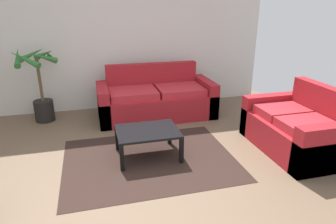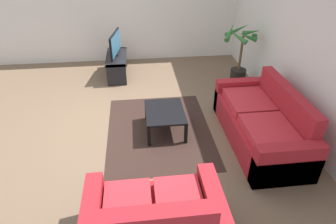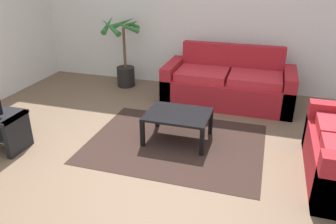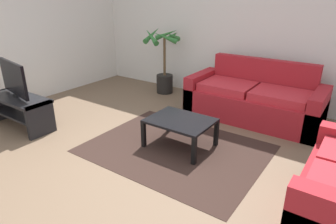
% 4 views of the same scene
% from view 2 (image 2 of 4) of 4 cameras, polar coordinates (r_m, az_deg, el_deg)
% --- Properties ---
extents(ground_plane, '(6.60, 6.60, 0.00)m').
position_cam_2_polar(ground_plane, '(5.11, -10.11, -2.49)').
color(ground_plane, brown).
extents(wall_back, '(6.00, 0.06, 2.70)m').
position_cam_2_polar(wall_back, '(5.17, 24.34, 12.35)').
color(wall_back, silver).
rests_on(wall_back, ground).
extents(wall_left, '(0.06, 6.00, 2.70)m').
position_cam_2_polar(wall_left, '(7.38, -10.36, 19.90)').
color(wall_left, silver).
rests_on(wall_left, ground).
extents(couch_main, '(2.04, 0.90, 0.90)m').
position_cam_2_polar(couch_main, '(4.75, 17.83, -2.31)').
color(couch_main, maroon).
rests_on(couch_main, ground).
extents(couch_loveseat, '(0.90, 1.42, 0.90)m').
position_cam_2_polar(couch_loveseat, '(3.22, -2.61, -20.91)').
color(couch_loveseat, maroon).
rests_on(couch_loveseat, ground).
extents(tv_stand, '(1.10, 0.45, 0.47)m').
position_cam_2_polar(tv_stand, '(6.77, -9.98, 9.52)').
color(tv_stand, black).
rests_on(tv_stand, ground).
extents(tv, '(0.85, 0.19, 0.52)m').
position_cam_2_polar(tv, '(6.61, -10.32, 13.01)').
color(tv, black).
rests_on(tv, tv_stand).
extents(coffee_table, '(0.80, 0.62, 0.38)m').
position_cam_2_polar(coffee_table, '(4.73, -0.63, -0.31)').
color(coffee_table, black).
rests_on(coffee_table, ground).
extents(area_rug, '(2.20, 1.70, 0.01)m').
position_cam_2_polar(area_rug, '(4.90, -1.77, -3.58)').
color(area_rug, black).
rests_on(area_rug, ground).
extents(potted_palm, '(0.74, 0.75, 1.27)m').
position_cam_2_polar(potted_palm, '(6.29, 13.82, 9.97)').
color(potted_palm, black).
rests_on(potted_palm, ground).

